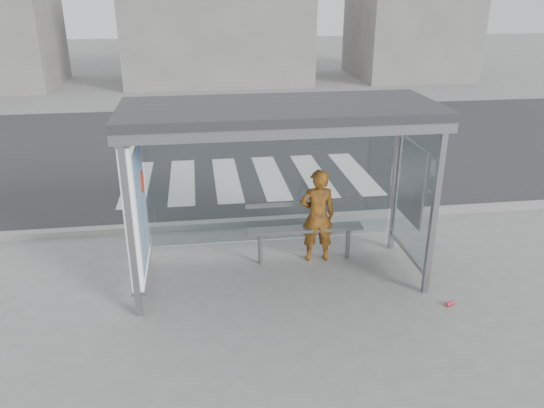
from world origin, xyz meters
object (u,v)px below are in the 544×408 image
Objects in this scene: bus_shelter at (253,151)px; bench at (305,228)px; soda_can at (450,304)px; person at (317,216)px.

bus_shelter reaches higher than bench.
bench is (0.85, 0.44, -1.43)m from bus_shelter.
bus_shelter is at bearing -152.75° from bench.
bench is 15.10× the size of soda_can.
person is (1.04, 0.44, -1.22)m from bus_shelter.
soda_can is (1.72, -1.58, -0.52)m from bench.
person is 12.61× the size of soda_can.
bench is at bearing 2.00° from person.
bench is at bearing 137.42° from soda_can.
person is at bearing 133.96° from soda_can.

